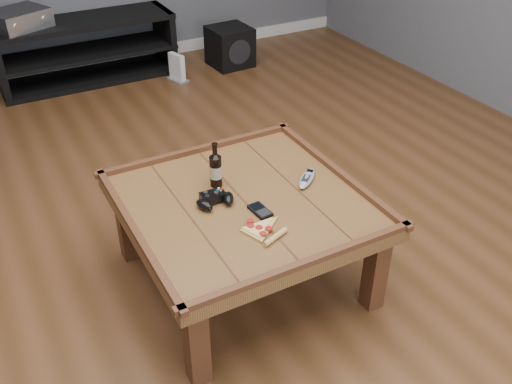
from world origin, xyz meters
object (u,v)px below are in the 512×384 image
media_console (87,51)px  pizza_slice (261,230)px  remote_control (307,178)px  subwoofer (230,46)px  game_console (177,69)px  coffee_table (244,212)px  av_receiver (19,19)px  smartphone (260,211)px  beer_bottle (216,169)px  game_controller (215,199)px

media_console → pizza_slice: size_ratio=5.38×
remote_control → subwoofer: (0.83, 2.49, -0.30)m
subwoofer → game_console: size_ratio=1.56×
pizza_slice → remote_control: (0.36, 0.23, 0.01)m
coffee_table → media_console: (0.00, 2.75, -0.15)m
av_receiver → game_console: (1.07, -0.36, -0.46)m
av_receiver → game_console: av_receiver is taller
smartphone → subwoofer: (1.13, 2.60, -0.29)m
media_console → subwoofer: bearing=-12.6°
media_console → beer_bottle: beer_bottle is taller
remote_control → subwoofer: remote_control is taller
beer_bottle → smartphone: beer_bottle is taller
game_controller → remote_control: game_controller is taller
media_console → smartphone: (0.02, -2.86, 0.21)m
smartphone → av_receiver: av_receiver is taller
game_console → pizza_slice: bearing=-120.2°
coffee_table → pizza_slice: bearing=-99.6°
remote_control → av_receiver: (-0.77, 2.74, 0.10)m
av_receiver → smartphone: bearing=-104.0°
media_console → remote_control: size_ratio=8.05×
game_controller → smartphone: (0.14, -0.14, -0.02)m
subwoofer → game_controller: bearing=-120.7°
media_console → smartphone: 2.87m
smartphone → remote_control: (0.30, 0.11, 0.01)m
remote_control → pizza_slice: bearing=-98.8°
pizza_slice → coffee_table: bearing=60.0°
coffee_table → pizza_slice: (-0.04, -0.23, 0.07)m
pizza_slice → av_receiver: bearing=77.4°
beer_bottle → game_controller: 0.16m
remote_control → subwoofer: size_ratio=0.50×
media_console → game_controller: 2.73m
media_console → pizza_slice: bearing=-90.7°
media_console → av_receiver: size_ratio=2.92×
game_console → av_receiver: bearing=145.3°
media_console → smartphone: bearing=-89.6°
av_receiver → media_console: bearing=-22.8°
coffee_table → subwoofer: (1.16, 2.49, -0.23)m
remote_control → media_console: bearing=145.4°
coffee_table → game_controller: (-0.12, 0.04, 0.08)m
beer_bottle → av_receiver: (-0.40, 2.58, 0.03)m
smartphone → media_console: bearing=85.3°
remote_control → av_receiver: 2.85m
coffee_table → smartphone: 0.13m
pizza_slice → smartphone: (0.06, 0.12, -0.00)m
media_console → remote_control: bearing=-83.2°
subwoofer → game_console: (-0.54, -0.11, -0.06)m
beer_bottle → game_controller: size_ratio=1.14×
media_console → game_console: size_ratio=6.21×
game_controller → remote_control: (0.44, -0.03, -0.01)m
media_console → subwoofer: 1.19m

